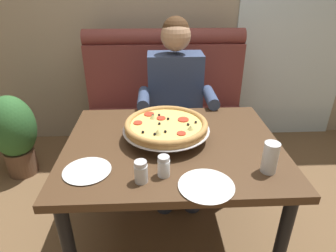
# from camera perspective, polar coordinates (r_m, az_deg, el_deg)

# --- Properties ---
(ground_plane) EXTENTS (16.00, 16.00, 0.00)m
(ground_plane) POSITION_cam_1_polar(r_m,az_deg,el_deg) (1.98, 0.77, -21.77)
(ground_plane) COLOR brown
(booth_bench) EXTENTS (1.36, 0.78, 1.13)m
(booth_bench) POSITION_cam_1_polar(r_m,az_deg,el_deg) (2.47, -0.43, 0.86)
(booth_bench) COLOR brown
(booth_bench) RESTS_ON ground_plane
(dining_table) EXTENTS (1.12, 0.89, 0.73)m
(dining_table) POSITION_cam_1_polar(r_m,az_deg,el_deg) (1.56, 0.91, -6.26)
(dining_table) COLOR #4C331E
(dining_table) RESTS_ON ground_plane
(diner_main) EXTENTS (0.54, 0.64, 1.27)m
(diner_main) POSITION_cam_1_polar(r_m,az_deg,el_deg) (2.11, 1.57, 5.28)
(diner_main) COLOR #2D3342
(diner_main) RESTS_ON ground_plane
(pizza) EXTENTS (0.46, 0.46, 0.11)m
(pizza) POSITION_cam_1_polar(r_m,az_deg,el_deg) (1.51, -0.37, 0.09)
(pizza) COLOR silver
(pizza) RESTS_ON dining_table
(shaker_oregano) EXTENTS (0.06, 0.06, 0.10)m
(shaker_oregano) POSITION_cam_1_polar(r_m,az_deg,el_deg) (1.23, -5.37, -9.27)
(shaker_oregano) COLOR white
(shaker_oregano) RESTS_ON dining_table
(shaker_pepper_flakes) EXTENTS (0.05, 0.05, 0.10)m
(shaker_pepper_flakes) POSITION_cam_1_polar(r_m,az_deg,el_deg) (1.26, -0.85, -8.21)
(shaker_pepper_flakes) COLOR white
(shaker_pepper_flakes) RESTS_ON dining_table
(plate_near_left) EXTENTS (0.22, 0.22, 0.02)m
(plate_near_left) POSITION_cam_1_polar(r_m,az_deg,el_deg) (1.35, -15.78, -8.29)
(plate_near_left) COLOR white
(plate_near_left) RESTS_ON dining_table
(plate_near_right) EXTENTS (0.24, 0.24, 0.02)m
(plate_near_right) POSITION_cam_1_polar(r_m,az_deg,el_deg) (1.22, 7.60, -11.42)
(plate_near_right) COLOR white
(plate_near_right) RESTS_ON dining_table
(drinking_glass) EXTENTS (0.07, 0.07, 0.14)m
(drinking_glass) POSITION_cam_1_polar(r_m,az_deg,el_deg) (1.34, 19.53, -6.25)
(drinking_glass) COLOR silver
(drinking_glass) RESTS_ON dining_table
(potted_plant) EXTENTS (0.36, 0.36, 0.70)m
(potted_plant) POSITION_cam_1_polar(r_m,az_deg,el_deg) (2.64, -28.24, -1.14)
(potted_plant) COLOR brown
(potted_plant) RESTS_ON ground_plane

